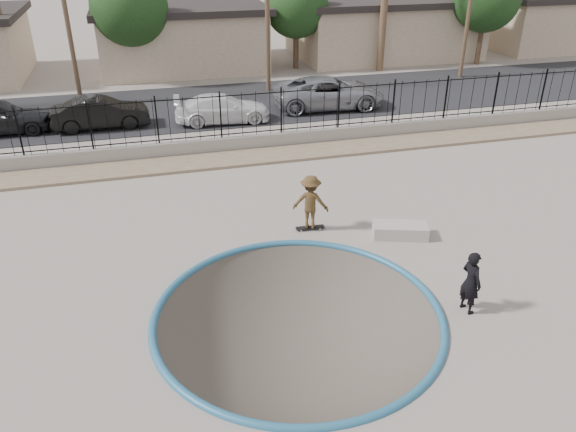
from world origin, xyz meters
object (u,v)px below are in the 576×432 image
(car_b, at_px, (101,113))
(car_c, at_px, (222,108))
(skater, at_px, (311,205))
(concrete_ledge, at_px, (400,230))
(skateboard, at_px, (310,228))
(car_d, at_px, (329,93))
(videographer, at_px, (471,282))

(car_b, height_order, car_c, car_b)
(skater, xyz_separation_m, car_b, (-6.36, 11.63, -0.10))
(skater, relative_size, concrete_ledge, 1.05)
(skateboard, xyz_separation_m, car_b, (-6.36, 11.63, 0.68))
(car_d, bearing_deg, skateboard, 163.02)
(skater, height_order, concrete_ledge, skater)
(concrete_ledge, distance_m, car_b, 15.52)
(car_c, height_order, car_d, car_d)
(concrete_ledge, bearing_deg, videographer, -90.00)
(car_b, bearing_deg, concrete_ledge, -146.65)
(videographer, xyz_separation_m, car_b, (-8.83, 16.49, -0.07))
(skater, bearing_deg, car_d, -86.23)
(concrete_ledge, xyz_separation_m, car_b, (-8.83, 12.75, 0.54))
(skateboard, height_order, concrete_ledge, concrete_ledge)
(concrete_ledge, height_order, car_c, car_c)
(skateboard, bearing_deg, car_b, 122.44)
(car_b, relative_size, car_d, 0.76)
(car_b, bearing_deg, skateboard, -152.71)
(videographer, xyz_separation_m, car_d, (2.16, 16.80, 0.00))
(videographer, distance_m, car_c, 16.27)
(skateboard, relative_size, videographer, 0.55)
(skateboard, height_order, car_c, car_c)
(skateboard, distance_m, car_c, 11.12)
(car_b, distance_m, car_d, 10.99)
(skateboard, relative_size, car_c, 0.20)
(skater, relative_size, videographer, 1.04)
(concrete_ledge, bearing_deg, skater, 155.79)
(concrete_ledge, distance_m, car_c, 12.65)
(skateboard, distance_m, car_d, 12.83)
(videographer, xyz_separation_m, car_c, (-3.37, 15.92, -0.13))
(skateboard, xyz_separation_m, car_d, (4.63, 11.95, 0.75))
(skater, bearing_deg, car_b, -36.39)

